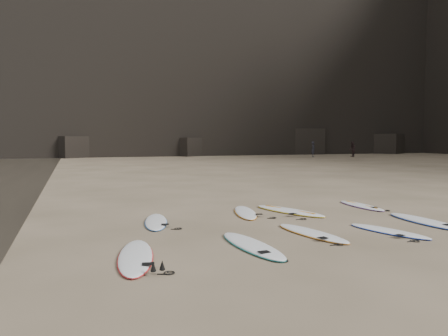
% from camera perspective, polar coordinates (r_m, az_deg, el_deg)
% --- Properties ---
extents(ground, '(240.00, 240.00, 0.00)m').
position_cam_1_polar(ground, '(11.03, 12.56, -8.35)').
color(ground, '#897559').
rests_on(ground, ground).
extents(headland, '(170.00, 101.00, 63.47)m').
position_cam_1_polar(headland, '(67.65, 8.07, 19.99)').
color(headland, black).
rests_on(headland, ground).
extents(surfboard_0, '(1.09, 2.76, 0.10)m').
position_cam_1_polar(surfboard_0, '(8.79, -11.48, -11.20)').
color(surfboard_0, white).
rests_on(surfboard_0, ground).
extents(surfboard_1, '(0.82, 2.70, 0.10)m').
position_cam_1_polar(surfboard_1, '(9.49, 3.67, -9.99)').
color(surfboard_1, white).
rests_on(surfboard_1, ground).
extents(surfboard_2, '(1.00, 2.52, 0.09)m').
position_cam_1_polar(surfboard_2, '(10.85, 11.40, -8.29)').
color(surfboard_2, white).
rests_on(surfboard_2, ground).
extents(surfboard_3, '(1.14, 2.29, 0.08)m').
position_cam_1_polar(surfboard_3, '(11.62, 20.69, -7.68)').
color(surfboard_3, white).
rests_on(surfboard_3, ground).
extents(surfboard_4, '(0.70, 2.72, 0.10)m').
position_cam_1_polar(surfboard_4, '(13.30, 24.77, -6.29)').
color(surfboard_4, white).
rests_on(surfboard_4, ground).
extents(surfboard_5, '(1.01, 2.48, 0.09)m').
position_cam_1_polar(surfboard_5, '(12.20, -8.89, -6.90)').
color(surfboard_5, white).
rests_on(surfboard_5, ground).
extents(surfboard_6, '(1.18, 2.53, 0.09)m').
position_cam_1_polar(surfboard_6, '(13.53, 2.80, -5.77)').
color(surfboard_6, white).
rests_on(surfboard_6, ground).
extents(surfboard_7, '(1.57, 2.82, 0.10)m').
position_cam_1_polar(surfboard_7, '(13.91, 8.53, -5.52)').
color(surfboard_7, white).
rests_on(surfboard_7, ground).
extents(surfboard_8, '(0.62, 2.35, 0.08)m').
position_cam_1_polar(surfboard_8, '(15.55, 17.48, -4.68)').
color(surfboard_8, white).
rests_on(surfboard_8, ground).
extents(person_a, '(0.69, 0.81, 1.88)m').
position_cam_1_polar(person_a, '(53.36, 11.58, 2.41)').
color(person_a, black).
rests_on(person_a, ground).
extents(person_b, '(0.93, 1.07, 1.87)m').
position_cam_1_polar(person_b, '(55.10, 16.42, 2.38)').
color(person_b, black).
rests_on(person_b, ground).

